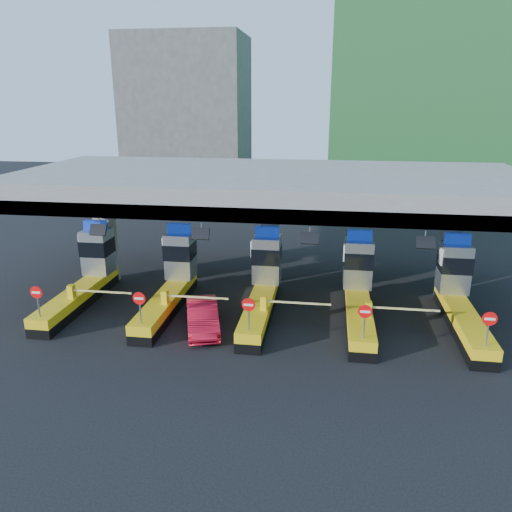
# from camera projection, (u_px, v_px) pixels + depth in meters

# --- Properties ---
(ground) EXTENTS (120.00, 120.00, 0.00)m
(ground) POSITION_uv_depth(u_px,v_px,m) (262.00, 310.00, 26.80)
(ground) COLOR black
(ground) RESTS_ON ground
(toll_canopy) EXTENTS (28.00, 12.09, 7.00)m
(toll_canopy) POSITION_uv_depth(u_px,v_px,m) (270.00, 188.00, 27.67)
(toll_canopy) COLOR slate
(toll_canopy) RESTS_ON ground
(toll_lane_far_left) EXTENTS (4.43, 8.00, 4.16)m
(toll_lane_far_left) POSITION_uv_depth(u_px,v_px,m) (87.00, 275.00, 28.04)
(toll_lane_far_left) COLOR black
(toll_lane_far_left) RESTS_ON ground
(toll_lane_left) EXTENTS (4.43, 8.00, 4.16)m
(toll_lane_left) POSITION_uv_depth(u_px,v_px,m) (173.00, 279.00, 27.34)
(toll_lane_left) COLOR black
(toll_lane_left) RESTS_ON ground
(toll_lane_center) EXTENTS (4.43, 8.00, 4.16)m
(toll_lane_center) POSITION_uv_depth(u_px,v_px,m) (263.00, 284.00, 26.64)
(toll_lane_center) COLOR black
(toll_lane_center) RESTS_ON ground
(toll_lane_right) EXTENTS (4.43, 8.00, 4.16)m
(toll_lane_right) POSITION_uv_depth(u_px,v_px,m) (358.00, 289.00, 25.95)
(toll_lane_right) COLOR black
(toll_lane_right) RESTS_ON ground
(toll_lane_far_right) EXTENTS (4.43, 8.00, 4.16)m
(toll_lane_far_right) POSITION_uv_depth(u_px,v_px,m) (459.00, 294.00, 25.25)
(toll_lane_far_right) COLOR black
(toll_lane_far_right) RESTS_ON ground
(bg_building_scaffold) EXTENTS (18.00, 12.00, 28.00)m
(bg_building_scaffold) POSITION_uv_depth(u_px,v_px,m) (421.00, 67.00, 51.11)
(bg_building_scaffold) COLOR #1E5926
(bg_building_scaffold) RESTS_ON ground
(bg_building_concrete) EXTENTS (14.00, 10.00, 18.00)m
(bg_building_concrete) POSITION_uv_depth(u_px,v_px,m) (188.00, 115.00, 60.01)
(bg_building_concrete) COLOR #4C4C49
(bg_building_concrete) RESTS_ON ground
(red_car) EXTENTS (2.64, 4.48, 1.39)m
(red_car) POSITION_uv_depth(u_px,v_px,m) (203.00, 316.00, 24.31)
(red_car) COLOR red
(red_car) RESTS_ON ground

